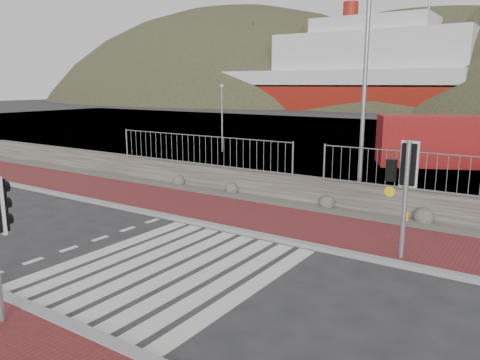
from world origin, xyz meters
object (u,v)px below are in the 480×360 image
Objects in this scene: streetlight at (370,69)px; shipping_container at (440,141)px; ferry at (332,77)px; traffic_signal_far at (405,175)px.

shipping_container is (0.55, 10.01, -3.35)m from streetlight.
ferry is at bearing 102.74° from streetlight.
ferry is 8.15× the size of shipping_container.
ferry is at bearing 93.82° from shipping_container.
shipping_container is (-2.00, 14.76, -0.81)m from traffic_signal_far.
traffic_signal_far is 0.47× the size of shipping_container.
streetlight reaches higher than shipping_container.
shipping_container is at bearing -61.63° from ferry.
traffic_signal_far is 14.92m from shipping_container.
traffic_signal_far is 0.35× the size of streetlight.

